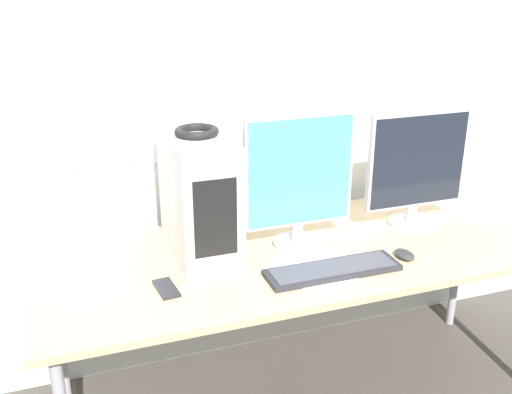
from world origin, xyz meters
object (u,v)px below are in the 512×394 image
cell_phone (166,288)px  monitor_main (299,179)px  keyboard (333,270)px  mouse (404,254)px  pc_tower (199,196)px  monitor_right_near (417,167)px  headphones (197,131)px

cell_phone → monitor_main: bearing=11.3°
keyboard → mouse: mouse is taller
pc_tower → keyboard: size_ratio=0.94×
monitor_main → keyboard: 0.37m
monitor_main → keyboard: (0.03, -0.26, -0.26)m
monitor_main → cell_phone: (-0.56, -0.18, -0.27)m
monitor_right_near → keyboard: 0.62m
monitor_main → keyboard: size_ratio=1.06×
cell_phone → headphones: bearing=46.1°
pc_tower → cell_phone: bearing=-127.5°
headphones → monitor_right_near: headphones is taller
monitor_main → mouse: monitor_main is taller
headphones → monitor_right_near: size_ratio=0.33×
headphones → mouse: (0.71, -0.30, -0.47)m
monitor_right_near → cell_phone: monitor_right_near is taller
headphones → cell_phone: size_ratio=1.13×
monitor_right_near → cell_phone: bearing=-169.8°
pc_tower → keyboard: pc_tower is taller
headphones → monitor_main: (0.37, -0.06, -0.20)m
monitor_main → monitor_right_near: bearing=1.9°
monitor_right_near → pc_tower: bearing=177.3°
pc_tower → cell_phone: (-0.18, -0.24, -0.23)m
pc_tower → headphones: size_ratio=2.90×
monitor_main → cell_phone: 0.65m
monitor_main → mouse: bearing=-35.1°
keyboard → mouse: size_ratio=5.11×
mouse → pc_tower: bearing=157.3°
monitor_right_near → cell_phone: (-1.09, -0.20, -0.25)m
pc_tower → headphones: (-0.00, 0.00, 0.25)m
monitor_main → monitor_right_near: monitor_main is taller
cell_phone → mouse: bearing=-10.2°
pc_tower → monitor_right_near: 0.91m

